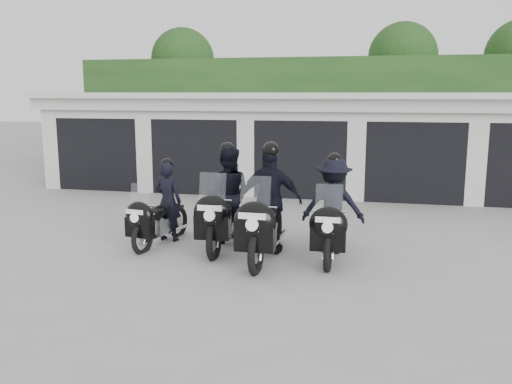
% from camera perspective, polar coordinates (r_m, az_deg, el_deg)
% --- Properties ---
extents(ground, '(80.00, 80.00, 0.00)m').
position_cam_1_polar(ground, '(10.16, 0.24, -6.53)').
color(ground, '#989893').
rests_on(ground, ground).
extents(garage_block, '(16.40, 6.80, 2.96)m').
position_cam_1_polar(garage_block, '(17.74, 5.81, 5.41)').
color(garage_block, silver).
rests_on(garage_block, ground).
extents(background_vegetation, '(20.00, 3.90, 5.80)m').
position_cam_1_polar(background_vegetation, '(22.48, 8.31, 9.84)').
color(background_vegetation, '#1A3D16').
rests_on(background_vegetation, ground).
extents(police_bike_a, '(0.80, 1.98, 1.73)m').
position_cam_1_polar(police_bike_a, '(10.85, -9.99, -1.84)').
color(police_bike_a, black).
rests_on(police_bike_a, ground).
extents(police_bike_b, '(0.96, 2.38, 2.07)m').
position_cam_1_polar(police_bike_b, '(10.59, -3.24, -0.97)').
color(police_bike_b, black).
rests_on(police_bike_b, ground).
extents(police_bike_c, '(1.18, 2.48, 2.15)m').
position_cam_1_polar(police_bike_c, '(9.83, 1.30, -1.63)').
color(police_bike_c, black).
rests_on(police_bike_c, ground).
extents(police_bike_d, '(1.17, 2.23, 1.94)m').
position_cam_1_polar(police_bike_d, '(10.02, 8.05, -2.00)').
color(police_bike_d, black).
rests_on(police_bike_d, ground).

